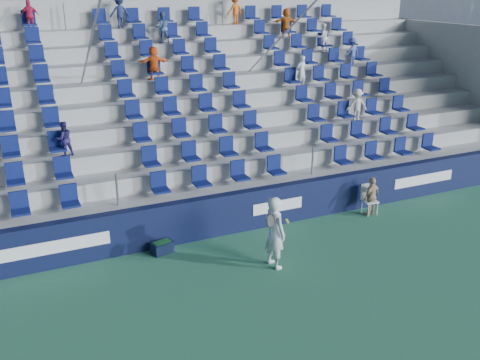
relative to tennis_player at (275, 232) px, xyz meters
name	(u,v)px	position (x,y,z in m)	size (l,w,h in m)	color
ground	(281,285)	(-0.29, -0.89, -0.95)	(70.00, 70.00, 0.00)	#327550
sponsor_wall	(229,213)	(-0.28, 2.26, -0.35)	(24.00, 0.32, 1.20)	#0E1435
grandstand	(172,121)	(-0.29, 7.35, 1.19)	(24.00, 8.17, 6.63)	#A7A7A2
tennis_player	(275,232)	(0.00, 0.00, 0.00)	(0.69, 0.76, 1.89)	silver
line_judge_chair	(368,197)	(4.21, 1.76, -0.41)	(0.47, 0.48, 0.95)	white
line_judge	(372,196)	(4.21, 1.61, -0.33)	(0.72, 0.30, 1.23)	tan
ball_bin	(162,247)	(-2.38, 1.86, -0.78)	(0.63, 0.49, 0.32)	black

